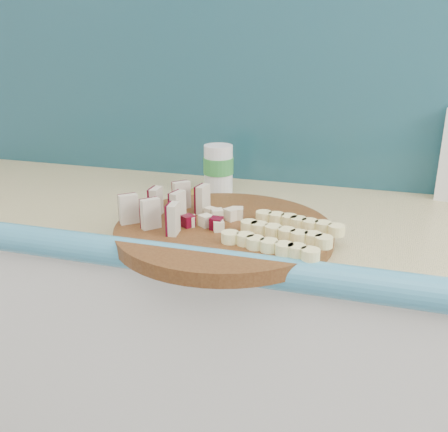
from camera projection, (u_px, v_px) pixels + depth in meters
kitchen_counter at (282, 379)px, 1.31m from camera, size 2.20×0.63×0.91m
backsplash at (313, 93)px, 1.33m from camera, size 2.20×0.02×0.50m
cutting_board at (224, 232)px, 1.02m from camera, size 0.54×0.54×0.03m
apple_wedges at (167, 206)px, 1.04m from camera, size 0.15×0.19×0.06m
apple_chunks at (212, 218)px, 1.03m from camera, size 0.07×0.08×0.02m
banana_slices at (285, 233)px, 0.95m from camera, size 0.22×0.20×0.02m
canister at (218, 168)px, 1.30m from camera, size 0.08×0.08×0.13m
banana_peel at (210, 195)px, 1.30m from camera, size 0.19×0.16×0.01m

